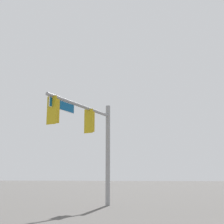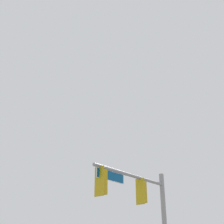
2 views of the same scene
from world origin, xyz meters
name	(u,v)px [view 2 (image 2 of 2)]	position (x,y,z in m)	size (l,w,h in m)	color
signal_pole_near	(143,204)	(-6.55, -9.16, 3.93)	(5.71, 1.03, 5.77)	gray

